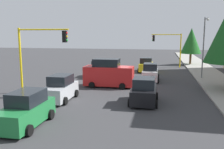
{
  "coord_description": "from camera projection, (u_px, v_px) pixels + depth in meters",
  "views": [
    {
      "loc": [
        25.25,
        4.42,
        5.14
      ],
      "look_at": [
        1.84,
        -0.19,
        1.2
      ],
      "focal_mm": 39.21,
      "sensor_mm": 36.0,
      "label": 1
    }
  ],
  "objects": [
    {
      "name": "traffic_signal_far_left",
      "position": [
        168.0,
        43.0,
        38.0
      ],
      "size": [
        0.36,
        4.59,
        5.24
      ],
      "color": "yellow",
      "rests_on": "ground"
    },
    {
      "name": "car_white",
      "position": [
        150.0,
        73.0,
        27.16
      ],
      "size": [
        3.65,
        1.97,
        1.98
      ],
      "color": "white",
      "rests_on": "ground"
    },
    {
      "name": "delivery_van_red",
      "position": [
        109.0,
        74.0,
        24.08
      ],
      "size": [
        2.22,
        4.8,
        2.77
      ],
      "color": "red",
      "rests_on": "ground"
    },
    {
      "name": "tree_roadside_far",
      "position": [
        191.0,
        41.0,
        41.08
      ],
      "size": [
        3.4,
        3.4,
        6.17
      ],
      "color": "brown",
      "rests_on": "ground"
    },
    {
      "name": "car_orange",
      "position": [
        100.0,
        69.0,
        29.89
      ],
      "size": [
        4.0,
        2.12,
        1.98
      ],
      "color": "orange",
      "rests_on": "ground"
    },
    {
      "name": "car_silver",
      "position": [
        60.0,
        89.0,
        19.23
      ],
      "size": [
        3.93,
        2.01,
        1.98
      ],
      "color": "#B2B5BA",
      "rests_on": "ground"
    },
    {
      "name": "street_lamp_curbside",
      "position": [
        204.0,
        41.0,
        27.16
      ],
      "size": [
        2.15,
        0.28,
        7.0
      ],
      "color": "slate",
      "rests_on": "ground"
    },
    {
      "name": "sidewalk_kerb",
      "position": [
        212.0,
        77.0,
        28.95
      ],
      "size": [
        80.0,
        4.0,
        0.15
      ],
      "primitive_type": "cube",
      "color": "gray",
      "rests_on": "ground"
    },
    {
      "name": "car_black",
      "position": [
        144.0,
        92.0,
        18.25
      ],
      "size": [
        3.64,
        2.09,
        1.98
      ],
      "color": "black",
      "rests_on": "ground"
    },
    {
      "name": "traffic_signal_near_right",
      "position": [
        39.0,
        48.0,
        20.75
      ],
      "size": [
        0.36,
        4.59,
        5.68
      ],
      "color": "yellow",
      "rests_on": "ground"
    },
    {
      "name": "lane_arrow_near",
      "position": [
        39.0,
        116.0,
        15.55
      ],
      "size": [
        2.4,
        1.1,
        1.1
      ],
      "color": "silver",
      "rests_on": "ground"
    },
    {
      "name": "car_green",
      "position": [
        26.0,
        110.0,
        13.81
      ],
      "size": [
        4.15,
        2.03,
        1.98
      ],
      "color": "#1E7238",
      "rests_on": "ground"
    },
    {
      "name": "ground_plane",
      "position": [
        117.0,
        83.0,
        26.13
      ],
      "size": [
        120.0,
        120.0,
        0.0
      ],
      "primitive_type": "plane",
      "color": "#353538"
    },
    {
      "name": "car_yellow",
      "position": [
        146.0,
        65.0,
        33.76
      ],
      "size": [
        3.62,
        2.1,
        1.98
      ],
      "color": "yellow",
      "rests_on": "ground"
    }
  ]
}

